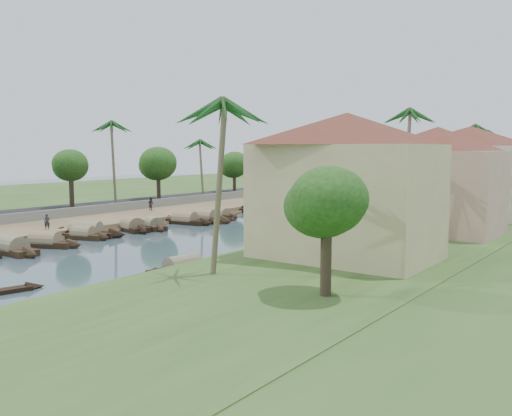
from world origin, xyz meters
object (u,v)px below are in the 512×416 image
Objects in this scene: bridge at (433,185)px; sampan_0 at (11,249)px; building_near at (346,185)px; person_near at (47,222)px.

sampan_0 is at bearing -95.36° from bridge.
building_near is at bearing -75.61° from bridge.
person_near is (-5.16, 6.97, 1.17)m from sampan_0.
sampan_0 is at bearing -102.53° from person_near.
person_near is at bearing -99.63° from bridge.
building_near is at bearing -44.57° from person_near.
bridge is 76.54m from building_near.
person_near is (-31.98, -2.49, -4.80)m from building_near.
bridge reaches higher than person_near.
building_near is at bearing 22.90° from sampan_0.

